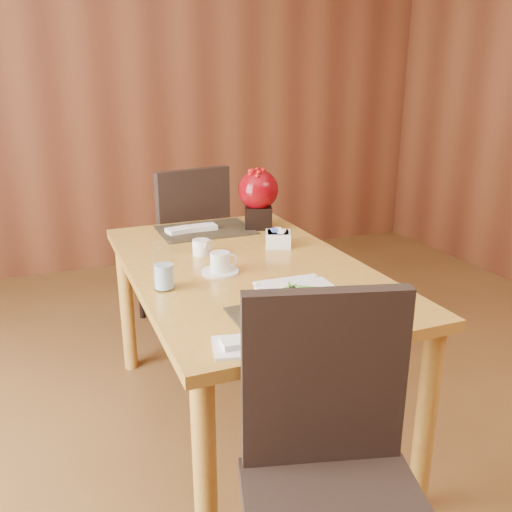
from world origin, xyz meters
name	(u,v)px	position (x,y,z in m)	size (l,w,h in m)	color
back_wall	(131,87)	(0.00, 3.00, 1.40)	(5.00, 0.02, 2.80)	brown
dining_table	(245,287)	(0.00, 0.60, 0.65)	(0.90, 1.50, 0.75)	#BB8734
placemat_near	(308,317)	(0.00, 0.05, 0.75)	(0.45, 0.33, 0.01)	black
placemat_far	(205,230)	(0.00, 1.15, 0.75)	(0.45, 0.33, 0.01)	black
soup_setting	(299,306)	(-0.04, 0.04, 0.80)	(0.26, 0.26, 0.10)	white
coffee_cup	(220,264)	(-0.12, 0.55, 0.79)	(0.14, 0.14, 0.08)	white
water_glass	(164,266)	(-0.36, 0.46, 0.84)	(0.08, 0.08, 0.17)	silver
creamer_jug	(201,247)	(-0.13, 0.79, 0.78)	(0.09, 0.09, 0.07)	white
sugar_caddy	(278,239)	(0.23, 0.78, 0.78)	(0.11, 0.11, 0.07)	white
berry_decor	(258,195)	(0.26, 1.10, 0.92)	(0.20, 0.20, 0.29)	black
napkins_far	(193,228)	(-0.06, 1.15, 0.77)	(0.25, 0.09, 0.02)	silver
bread_plate	(237,347)	(-0.27, -0.05, 0.75)	(0.14, 0.14, 0.01)	white
near_chair	(332,466)	(-0.14, -0.36, 0.55)	(0.56, 0.56, 0.97)	black
far_chair	(186,240)	(0.03, 1.66, 0.56)	(0.55, 0.55, 0.99)	black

